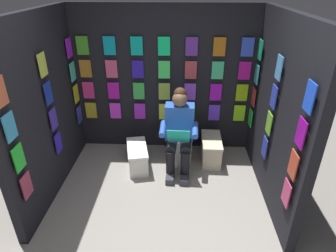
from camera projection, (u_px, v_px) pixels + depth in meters
ground_plane at (154, 249)px, 3.00m from camera, size 30.00×30.00×0.00m
display_wall_back at (165, 81)px, 4.36m from camera, size 2.76×0.14×2.20m
display_wall_left at (278, 113)px, 3.35m from camera, size 0.14×2.07×2.20m
display_wall_right at (45, 109)px, 3.46m from camera, size 0.14×2.07×2.20m
toilet at (179, 140)px, 4.34m from camera, size 0.41×0.56×0.77m
person_reading at (179, 131)px, 4.01m from camera, size 0.53×0.69×1.19m
comic_longbox_near at (211, 150)px, 4.36m from camera, size 0.29×0.59×0.37m
comic_longbox_far at (137, 157)px, 4.22m from camera, size 0.39×0.64×0.34m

